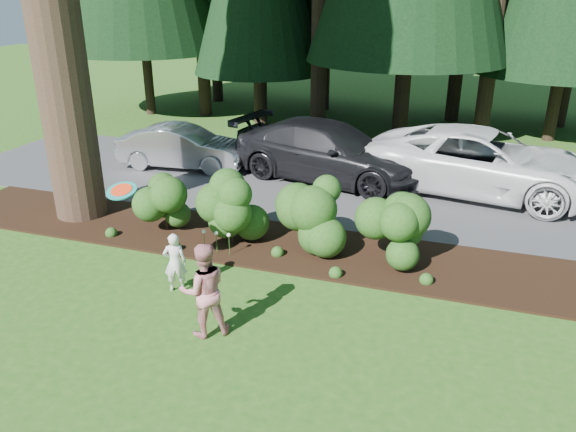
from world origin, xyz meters
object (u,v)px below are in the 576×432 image
object	(u,v)px
car_white_suv	(482,162)
adult	(204,290)
car_dark_suv	(329,151)
child	(175,262)
frisbee	(122,191)
car_silver_wagon	(183,147)

from	to	relation	value
car_white_suv	adult	xyz separation A→B (m)	(-4.26, -8.79, -0.09)
car_dark_suv	child	size ratio (longest dim) A/B	4.94
car_white_suv	adult	size ratio (longest dim) A/B	3.87
adult	frisbee	size ratio (longest dim) A/B	2.96
child	car_white_suv	bearing A→B (deg)	-147.67
child	adult	size ratio (longest dim) A/B	0.72
car_white_suv	frisbee	world-z (taller)	frisbee
car_white_suv	car_dark_suv	size ratio (longest dim) A/B	1.09
frisbee	adult	bearing A→B (deg)	-25.21
car_silver_wagon	car_dark_suv	distance (m)	4.75
car_white_suv	child	xyz separation A→B (m)	(-5.45, -7.65, -0.33)
car_white_suv	car_dark_suv	xyz separation A→B (m)	(-4.38, -0.22, -0.04)
car_dark_suv	frisbee	bearing A→B (deg)	177.22
car_silver_wagon	child	xyz separation A→B (m)	(3.67, -7.10, -0.10)
car_dark_suv	adult	xyz separation A→B (m)	(0.12, -8.58, -0.06)
adult	car_silver_wagon	bearing A→B (deg)	-95.77
child	frisbee	distance (m)	1.68
car_dark_suv	frisbee	world-z (taller)	frisbee
car_silver_wagon	car_white_suv	distance (m)	9.14
car_white_suv	child	distance (m)	9.40
car_silver_wagon	child	bearing A→B (deg)	-158.70
frisbee	car_white_suv	bearing A→B (deg)	50.86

